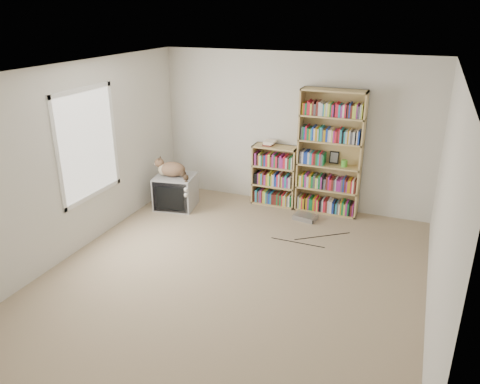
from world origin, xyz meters
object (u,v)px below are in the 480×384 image
at_px(cat, 174,172).
at_px(crt_tv, 176,191).
at_px(bookcase_short, 275,177).
at_px(bookcase_tall, 330,156).
at_px(dvd_player, 305,217).

bearing_deg(cat, crt_tv, 97.34).
xyz_separation_m(cat, bookcase_short, (1.46, 0.80, -0.16)).
bearing_deg(bookcase_tall, crt_tv, -162.41).
bearing_deg(crt_tv, dvd_player, -1.74).
bearing_deg(bookcase_tall, dvd_player, -117.62).
height_order(cat, dvd_player, cat).
bearing_deg(bookcase_tall, bookcase_short, -179.82).
xyz_separation_m(cat, dvd_player, (2.12, 0.36, -0.60)).
bearing_deg(cat, bookcase_short, 16.34).
xyz_separation_m(bookcase_short, dvd_player, (0.66, -0.45, -0.43)).
distance_m(crt_tv, bookcase_short, 1.67).
relative_size(cat, bookcase_short, 0.69).
bearing_deg(cat, dvd_player, -2.84).
distance_m(crt_tv, bookcase_tall, 2.58).
relative_size(bookcase_short, dvd_player, 2.96).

